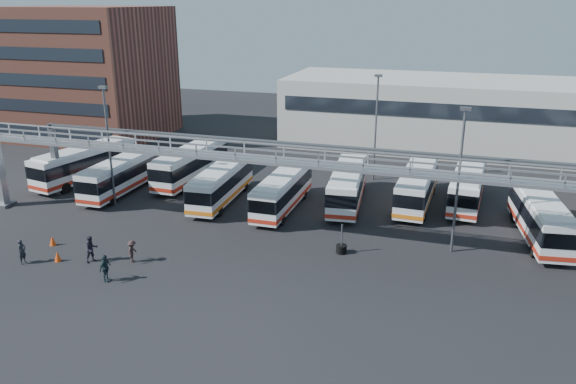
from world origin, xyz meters
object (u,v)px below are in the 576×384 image
(bus_7, at_px, (468,186))
(pedestrian_c, at_px, (132,251))
(light_pole_back, at_px, (376,122))
(light_pole_mid, at_px, (459,174))
(bus_1, at_px, (121,174))
(pedestrian_a, at_px, (22,252))
(bus_4, at_px, (282,190))
(bus_2, at_px, (191,163))
(pedestrian_d, at_px, (105,268))
(pedestrian_b, at_px, (91,249))
(bus_3, at_px, (221,183))
(bus_6, at_px, (417,186))
(bus_0, at_px, (85,163))
(bus_5, at_px, (348,185))
(tire_stack, at_px, (341,248))
(light_pole_left, at_px, (109,140))
(cone_right, at_px, (52,241))
(cone_left, at_px, (58,256))
(bus_8, at_px, (540,216))

(bus_7, height_order, pedestrian_c, bus_7)
(light_pole_back, bearing_deg, light_pole_mid, -61.93)
(bus_1, xyz_separation_m, pedestrian_a, (1.99, -14.79, -0.89))
(bus_4, bearing_deg, bus_7, 21.74)
(bus_2, relative_size, pedestrian_c, 7.10)
(pedestrian_d, bearing_deg, pedestrian_b, 50.25)
(bus_3, relative_size, pedestrian_a, 6.08)
(bus_6, height_order, pedestrian_c, bus_6)
(bus_0, bearing_deg, light_pole_mid, 1.12)
(bus_5, bearing_deg, bus_7, 10.92)
(pedestrian_c, height_order, tire_stack, tire_stack)
(light_pole_mid, xyz_separation_m, bus_5, (-8.99, 7.26, -3.95))
(bus_5, relative_size, pedestrian_b, 5.84)
(pedestrian_b, relative_size, pedestrian_d, 1.03)
(pedestrian_a, bearing_deg, bus_7, -55.92)
(tire_stack, bearing_deg, light_pole_left, 170.20)
(bus_3, bearing_deg, pedestrian_d, -96.32)
(pedestrian_b, bearing_deg, bus_3, 17.05)
(pedestrian_a, bearing_deg, pedestrian_b, -71.70)
(light_pole_left, distance_m, pedestrian_c, 12.93)
(tire_stack, bearing_deg, pedestrian_b, -157.75)
(bus_5, distance_m, pedestrian_d, 21.71)
(cone_right, height_order, tire_stack, tire_stack)
(tire_stack, bearing_deg, bus_3, 149.72)
(pedestrian_a, xyz_separation_m, pedestrian_b, (4.27, 1.62, 0.07))
(light_pole_left, height_order, cone_left, light_pole_left)
(light_pole_left, height_order, pedestrian_a, light_pole_left)
(light_pole_mid, xyz_separation_m, bus_0, (-34.53, 6.00, -3.85))
(cone_left, height_order, tire_stack, tire_stack)
(pedestrian_b, bearing_deg, pedestrian_d, -98.42)
(bus_5, height_order, bus_7, bus_5)
(light_pole_mid, bearing_deg, pedestrian_a, -158.73)
(bus_8, distance_m, cone_left, 34.29)
(light_pole_back, bearing_deg, bus_7, -28.41)
(bus_0, distance_m, bus_8, 40.55)
(bus_1, bearing_deg, pedestrian_a, -82.73)
(bus_6, bearing_deg, cone_right, -143.62)
(light_pole_mid, distance_m, bus_1, 29.85)
(bus_6, height_order, bus_8, same)
(bus_0, xyz_separation_m, bus_3, (14.94, -1.41, -0.15))
(bus_4, xyz_separation_m, bus_6, (10.63, 4.48, 0.08))
(light_pole_mid, height_order, pedestrian_d, light_pole_mid)
(pedestrian_c, bearing_deg, light_pole_back, -39.51)
(bus_5, bearing_deg, bus_6, 9.46)
(light_pole_mid, distance_m, bus_2, 26.60)
(bus_1, relative_size, bus_7, 0.99)
(bus_0, xyz_separation_m, bus_8, (40.51, -1.77, -0.11))
(bus_6, height_order, cone_right, bus_6)
(bus_6, xyz_separation_m, pedestrian_a, (-24.02, -19.46, -0.91))
(light_pole_left, distance_m, pedestrian_d, 15.06)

